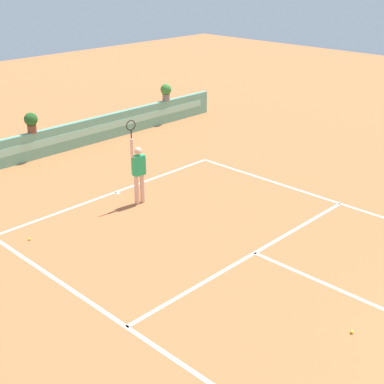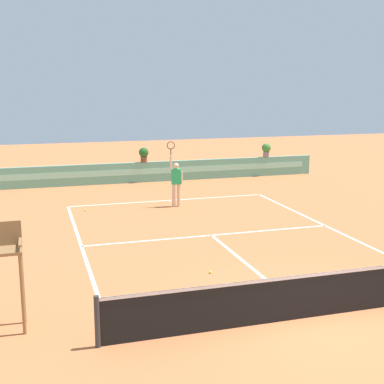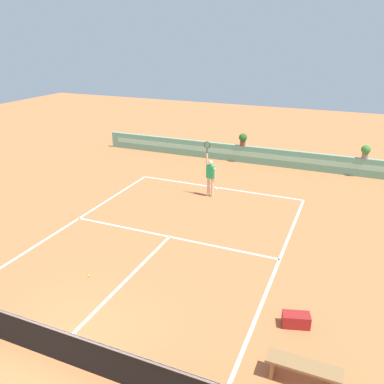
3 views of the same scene
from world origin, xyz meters
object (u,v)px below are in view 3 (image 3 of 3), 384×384
object	(u,v)px
tennis_ball_mid_court	(89,276)
potted_plant_far_right	(366,151)
bench_courtside	(303,369)
potted_plant_centre	(243,139)
tennis_ball_near_baseline	(146,183)
gear_bag	(296,320)
tennis_player	(210,175)

from	to	relation	value
tennis_ball_mid_court	potted_plant_far_right	xyz separation A→B (m)	(7.65, 13.31, 1.38)
bench_courtside	potted_plant_centre	xyz separation A→B (m)	(-5.64, 14.83, 1.04)
bench_courtside	potted_plant_far_right	world-z (taller)	potted_plant_far_right
potted_plant_far_right	potted_plant_centre	size ratio (longest dim) A/B	1.00
tennis_ball_near_baseline	potted_plant_far_right	size ratio (longest dim) A/B	0.09
bench_courtside	potted_plant_centre	bearing A→B (deg)	110.81
tennis_ball_near_baseline	potted_plant_centre	world-z (taller)	potted_plant_centre
tennis_ball_near_baseline	tennis_ball_mid_court	xyz separation A→B (m)	(2.36, -7.93, 0.00)
potted_plant_far_right	potted_plant_centre	bearing A→B (deg)	180.00
gear_bag	potted_plant_centre	size ratio (longest dim) A/B	0.97
tennis_ball_mid_court	gear_bag	bearing A→B (deg)	2.17
gear_bag	potted_plant_centre	world-z (taller)	potted_plant_centre
tennis_player	tennis_ball_mid_court	size ratio (longest dim) A/B	38.01
bench_courtside	tennis_player	distance (m)	10.74
tennis_ball_mid_court	bench_courtside	bearing A→B (deg)	-12.79
bench_courtside	potted_plant_far_right	size ratio (longest dim) A/B	2.21
tennis_player	tennis_ball_near_baseline	bearing A→B (deg)	175.54
gear_bag	tennis_ball_near_baseline	world-z (taller)	gear_bag
gear_bag	tennis_ball_mid_court	size ratio (longest dim) A/B	10.29
gear_bag	tennis_player	bearing A→B (deg)	124.63
tennis_player	potted_plant_far_right	xyz separation A→B (m)	(6.47, 5.65, 0.36)
gear_bag	tennis_ball_near_baseline	distance (m)	11.58
bench_courtside	gear_bag	xyz separation A→B (m)	(-0.42, 1.76, -0.20)
potted_plant_far_right	potted_plant_centre	distance (m)	6.57
tennis_player	tennis_ball_mid_court	world-z (taller)	tennis_player
gear_bag	bench_courtside	bearing A→B (deg)	-76.68
potted_plant_centre	potted_plant_far_right	bearing A→B (deg)	0.00
potted_plant_centre	tennis_player	bearing A→B (deg)	-88.98
gear_bag	potted_plant_far_right	world-z (taller)	potted_plant_far_right
potted_plant_centre	tennis_ball_mid_court	bearing A→B (deg)	-94.64
bench_courtside	tennis_ball_mid_court	bearing A→B (deg)	167.21
tennis_ball_near_baseline	potted_plant_centre	size ratio (longest dim) A/B	0.09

